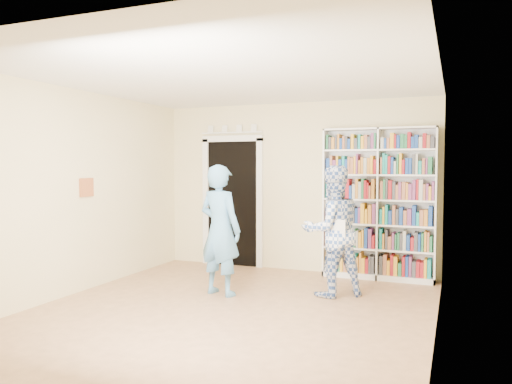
% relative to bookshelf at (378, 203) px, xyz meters
% --- Properties ---
extents(floor, '(5.00, 5.00, 0.00)m').
position_rel_bookshelf_xyz_m(floor, '(-1.35, -2.34, -1.14)').
color(floor, '#906645').
rests_on(floor, ground).
extents(ceiling, '(5.00, 5.00, 0.00)m').
position_rel_bookshelf_xyz_m(ceiling, '(-1.35, -2.34, 1.56)').
color(ceiling, white).
rests_on(ceiling, wall_back).
extents(wall_back, '(4.50, 0.00, 4.50)m').
position_rel_bookshelf_xyz_m(wall_back, '(-1.35, 0.16, 0.21)').
color(wall_back, '#F7E3AA').
rests_on(wall_back, floor).
extents(wall_left, '(0.00, 5.00, 5.00)m').
position_rel_bookshelf_xyz_m(wall_left, '(-3.60, -2.34, 0.21)').
color(wall_left, '#F7E3AA').
rests_on(wall_left, floor).
extents(wall_right, '(0.00, 5.00, 5.00)m').
position_rel_bookshelf_xyz_m(wall_right, '(0.90, -2.34, 0.21)').
color(wall_right, '#F7E3AA').
rests_on(wall_right, floor).
extents(bookshelf, '(1.64, 0.31, 2.25)m').
position_rel_bookshelf_xyz_m(bookshelf, '(0.00, 0.00, 0.00)').
color(bookshelf, white).
rests_on(bookshelf, floor).
extents(doorway, '(1.10, 0.08, 2.43)m').
position_rel_bookshelf_xyz_m(doorway, '(-2.45, 0.13, 0.04)').
color(doorway, black).
rests_on(doorway, floor).
extents(wall_art, '(0.03, 0.25, 0.25)m').
position_rel_bookshelf_xyz_m(wall_art, '(-3.58, -2.14, 0.26)').
color(wall_art, brown).
rests_on(wall_art, wall_left).
extents(man_blue, '(0.70, 0.54, 1.71)m').
position_rel_bookshelf_xyz_m(man_blue, '(-1.79, -1.71, -0.28)').
color(man_blue, '#5590BD').
rests_on(man_blue, floor).
extents(man_plaid, '(1.05, 1.01, 1.70)m').
position_rel_bookshelf_xyz_m(man_plaid, '(-0.41, -1.21, -0.29)').
color(man_plaid, '#3455A0').
rests_on(man_plaid, floor).
extents(paper_sheet, '(0.19, 0.04, 0.26)m').
position_rel_bookshelf_xyz_m(paper_sheet, '(-0.29, -1.42, -0.25)').
color(paper_sheet, white).
rests_on(paper_sheet, man_plaid).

